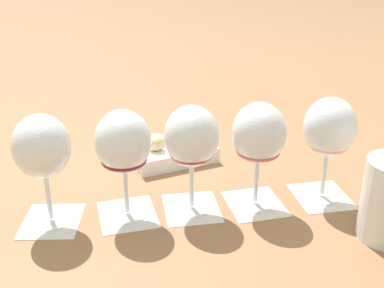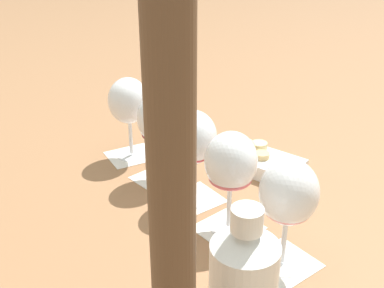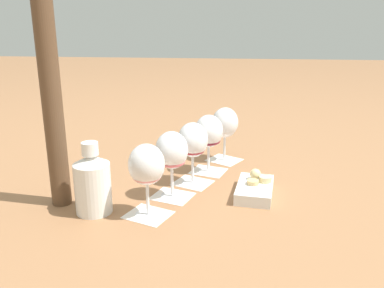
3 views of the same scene
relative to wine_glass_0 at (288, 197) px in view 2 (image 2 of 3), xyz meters
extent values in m
plane|color=#936642|center=(0.22, -0.09, -0.13)|extent=(8.00, 8.00, 0.00)
cube|color=silver|center=(0.00, 0.00, -0.13)|extent=(0.13, 0.13, 0.00)
cube|color=silver|center=(0.12, -0.04, -0.13)|extent=(0.12, 0.13, 0.00)
cube|color=silver|center=(0.23, -0.09, -0.13)|extent=(0.13, 0.13, 0.00)
cube|color=silver|center=(0.32, -0.13, -0.13)|extent=(0.12, 0.13, 0.00)
cube|color=silver|center=(0.44, -0.18, -0.13)|extent=(0.13, 0.14, 0.00)
cylinder|color=white|center=(0.00, 0.00, -0.12)|extent=(0.07, 0.07, 0.01)
cylinder|color=white|center=(0.00, 0.00, -0.08)|extent=(0.01, 0.01, 0.09)
ellipsoid|color=white|center=(0.00, 0.00, 0.01)|extent=(0.09, 0.09, 0.10)
ellipsoid|color=pink|center=(0.00, 0.00, -0.02)|extent=(0.07, 0.07, 0.04)
cylinder|color=white|center=(0.12, -0.04, -0.12)|extent=(0.07, 0.07, 0.01)
cylinder|color=white|center=(0.12, -0.04, -0.08)|extent=(0.01, 0.01, 0.09)
ellipsoid|color=white|center=(0.12, -0.04, 0.01)|extent=(0.09, 0.09, 0.10)
ellipsoid|color=#D95F69|center=(0.12, -0.04, -0.02)|extent=(0.07, 0.07, 0.03)
cylinder|color=white|center=(0.23, -0.09, -0.12)|extent=(0.07, 0.07, 0.01)
cylinder|color=white|center=(0.23, -0.09, -0.08)|extent=(0.01, 0.01, 0.09)
ellipsoid|color=white|center=(0.23, -0.09, 0.01)|extent=(0.09, 0.09, 0.10)
ellipsoid|color=maroon|center=(0.23, -0.09, -0.02)|extent=(0.07, 0.07, 0.04)
cylinder|color=white|center=(0.32, -0.13, -0.12)|extent=(0.07, 0.07, 0.01)
cylinder|color=white|center=(0.32, -0.13, -0.08)|extent=(0.01, 0.01, 0.09)
ellipsoid|color=white|center=(0.32, -0.13, 0.01)|extent=(0.09, 0.09, 0.10)
ellipsoid|color=maroon|center=(0.32, -0.13, -0.02)|extent=(0.07, 0.07, 0.03)
cylinder|color=white|center=(0.44, -0.18, -0.12)|extent=(0.07, 0.07, 0.01)
cylinder|color=white|center=(0.44, -0.18, -0.08)|extent=(0.01, 0.01, 0.09)
ellipsoid|color=white|center=(0.44, -0.18, 0.01)|extent=(0.09, 0.09, 0.10)
ellipsoid|color=#450C1C|center=(0.44, -0.18, -0.02)|extent=(0.07, 0.07, 0.04)
cylinder|color=white|center=(0.00, 0.14, -0.06)|extent=(0.09, 0.09, 0.13)
cone|color=white|center=(0.00, 0.14, 0.01)|extent=(0.09, 0.09, 0.02)
cylinder|color=white|center=(0.00, 0.14, 0.04)|extent=(0.04, 0.04, 0.03)
cube|color=white|center=(0.15, -0.27, -0.11)|extent=(0.18, 0.12, 0.03)
sphere|color=beige|center=(0.19, -0.27, -0.08)|extent=(0.03, 0.03, 0.03)
cylinder|color=beige|center=(0.18, -0.30, -0.09)|extent=(0.04, 0.04, 0.02)
cylinder|color=#DBB775|center=(0.15, -0.27, -0.09)|extent=(0.03, 0.03, 0.01)
camera|label=1|loc=(0.60, 0.52, 0.31)|focal=45.00mm
camera|label=2|loc=(-0.19, 0.60, 0.39)|focal=45.00mm
camera|label=3|loc=(-0.91, -0.21, 0.35)|focal=38.00mm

